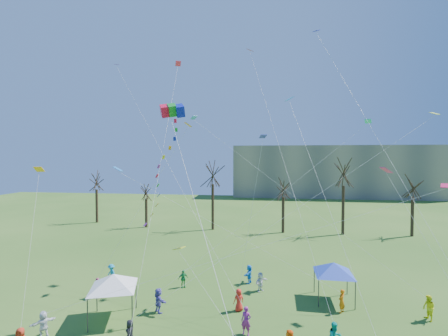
# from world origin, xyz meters

# --- Properties ---
(distant_building) EXTENTS (60.00, 14.00, 15.00)m
(distant_building) POSITION_xyz_m (22.00, 82.00, 7.50)
(distant_building) COLOR gray
(distant_building) RESTS_ON ground
(bare_tree_row) EXTENTS (68.18, 9.01, 11.54)m
(bare_tree_row) POSITION_xyz_m (4.22, 35.14, 7.27)
(bare_tree_row) COLOR black
(bare_tree_row) RESTS_ON ground
(big_box_kite) EXTENTS (4.55, 7.06, 18.81)m
(big_box_kite) POSITION_xyz_m (-5.87, 7.22, 10.48)
(big_box_kite) COLOR red
(big_box_kite) RESTS_ON ground
(canopy_tent_white) EXTENTS (4.19, 4.19, 3.30)m
(canopy_tent_white) POSITION_xyz_m (-9.60, 6.60, 2.80)
(canopy_tent_white) COLOR #3F3F44
(canopy_tent_white) RESTS_ON ground
(canopy_tent_blue) EXTENTS (4.17, 4.17, 3.13)m
(canopy_tent_blue) POSITION_xyz_m (6.72, 11.76, 2.65)
(canopy_tent_blue) COLOR #3F3F44
(canopy_tent_blue) RESTS_ON ground
(festival_crowd) EXTENTS (27.41, 15.43, 1.85)m
(festival_crowd) POSITION_xyz_m (-0.71, 6.72, 0.86)
(festival_crowd) COLOR #B62B16
(festival_crowd) RESTS_ON ground
(small_kites_aloft) EXTENTS (30.14, 16.89, 34.99)m
(small_kites_aloft) POSITION_xyz_m (0.08, 11.29, 13.35)
(small_kites_aloft) COLOR #FFAC0D
(small_kites_aloft) RESTS_ON ground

